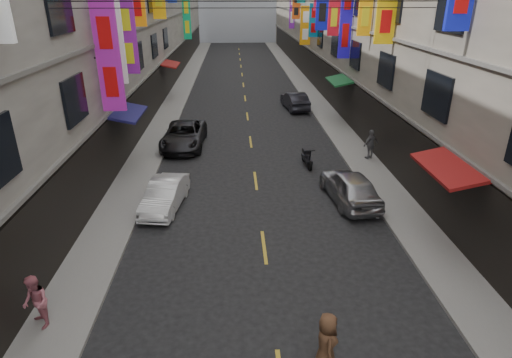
{
  "coord_description": "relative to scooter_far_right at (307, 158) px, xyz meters",
  "views": [
    {
      "loc": [
        -0.99,
        4.78,
        8.47
      ],
      "look_at": [
        -0.52,
        13.68,
        4.59
      ],
      "focal_mm": 30.0,
      "sensor_mm": 36.0,
      "label": 1
    }
  ],
  "objects": [
    {
      "name": "car_left_far",
      "position": [
        -6.82,
        3.48,
        0.26
      ],
      "size": [
        2.55,
        5.17,
        1.41
      ],
      "primitive_type": "imported",
      "rotation": [
        0.0,
        0.0,
        -0.04
      ],
      "color": "black",
      "rests_on": "ground"
    },
    {
      "name": "scooter_far_right",
      "position": [
        0.0,
        0.0,
        0.0
      ],
      "size": [
        0.51,
        1.8,
        1.14
      ],
      "rotation": [
        0.0,
        0.0,
        3.23
      ],
      "color": "black",
      "rests_on": "ground"
    },
    {
      "name": "pedestrian_lfar",
      "position": [
        -9.2,
        -11.66,
        0.47
      ],
      "size": [
        0.89,
        0.93,
        1.58
      ],
      "primitive_type": "imported",
      "rotation": [
        0.0,
        0.0,
        -0.89
      ],
      "color": "#C36775",
      "rests_on": "sidewalk_left"
    },
    {
      "name": "pedestrian_crossing",
      "position": [
        -1.74,
        -13.45,
        0.4
      ],
      "size": [
        0.57,
        0.83,
        1.68
      ],
      "primitive_type": "imported",
      "rotation": [
        0.0,
        0.0,
        1.56
      ],
      "color": "#523421",
      "rests_on": "ground"
    },
    {
      "name": "lane_markings",
      "position": [
        -2.82,
        13.15,
        -0.44
      ],
      "size": [
        0.12,
        80.2,
        0.01
      ],
      "color": "gold",
      "rests_on": "ground"
    },
    {
      "name": "car_left_mid",
      "position": [
        -6.82,
        -4.54,
        0.17
      ],
      "size": [
        1.81,
        3.85,
        1.22
      ],
      "primitive_type": "imported",
      "rotation": [
        0.0,
        0.0,
        -0.14
      ],
      "color": "white",
      "rests_on": "ground"
    },
    {
      "name": "car_right_far",
      "position": [
        1.0,
        12.1,
        0.24
      ],
      "size": [
        1.94,
        4.27,
        1.36
      ],
      "primitive_type": "imported",
      "rotation": [
        0.0,
        0.0,
        3.27
      ],
      "color": "#24242B",
      "rests_on": "ground"
    },
    {
      "name": "car_right_mid",
      "position": [
        1.18,
        -4.34,
        0.28
      ],
      "size": [
        2.17,
        4.39,
        1.44
      ],
      "primitive_type": "imported",
      "rotation": [
        0.0,
        0.0,
        3.26
      ],
      "color": "#A4A4A8",
      "rests_on": "ground"
    },
    {
      "name": "street_awnings",
      "position": [
        -4.08,
        0.15,
        2.56
      ],
      "size": [
        13.99,
        35.2,
        0.41
      ],
      "color": "#144C25",
      "rests_on": "ground"
    },
    {
      "name": "sidewalk_right",
      "position": [
        3.18,
        16.15,
        -0.38
      ],
      "size": [
        2.0,
        90.0,
        0.12
      ],
      "primitive_type": "cube",
      "color": "slate",
      "rests_on": "ground"
    },
    {
      "name": "sidewalk_left",
      "position": [
        -8.82,
        16.15,
        -0.38
      ],
      "size": [
        2.0,
        90.0,
        0.12
      ],
      "primitive_type": "cube",
      "color": "slate",
      "rests_on": "ground"
    },
    {
      "name": "pedestrian_rfar",
      "position": [
        3.57,
        0.6,
        0.5
      ],
      "size": [
        1.1,
        0.92,
        1.64
      ],
      "primitive_type": "imported",
      "rotation": [
        0.0,
        0.0,
        3.62
      ],
      "color": "#605F62",
      "rests_on": "sidewalk_right"
    }
  ]
}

